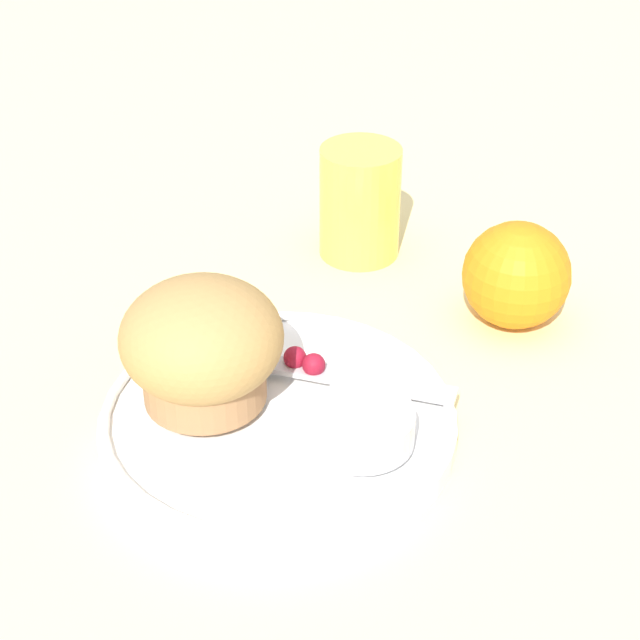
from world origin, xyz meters
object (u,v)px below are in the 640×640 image
Objects in this scene: muffin at (202,346)px; butter_knife at (323,373)px; orange_fruit at (516,275)px; juice_glass at (360,202)px.

butter_knife is (0.05, 0.05, -0.03)m from muffin.
juice_glass is at bearing 169.68° from orange_fruit.
muffin is 0.08m from butter_knife.
juice_glass is at bearing 96.68° from muffin.
muffin is at bearing -83.32° from juice_glass.
orange_fruit is at bearing -10.32° from juice_glass.
butter_knife is 2.22× the size of orange_fruit.
muffin is 0.23m from orange_fruit.
orange_fruit is (0.11, 0.20, -0.02)m from muffin.
orange_fruit is at bearing 61.20° from muffin.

